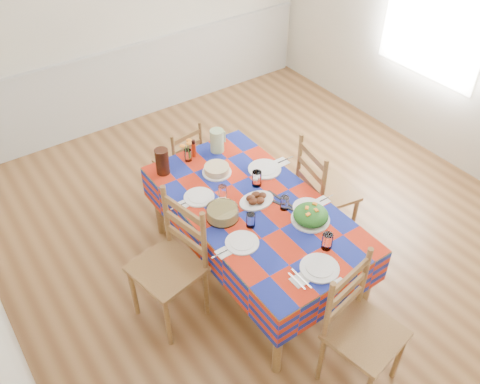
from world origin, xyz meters
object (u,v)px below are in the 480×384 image
(dining_table, at_px, (254,213))
(chair_right, at_px, (323,192))
(chair_left, at_px, (172,265))
(chair_far, at_px, (181,162))
(tea_pitcher, at_px, (162,161))
(meat_platter, at_px, (256,199))
(green_pitcher, at_px, (217,141))
(chair_near, at_px, (360,331))

(dining_table, bearing_deg, chair_right, 0.68)
(dining_table, distance_m, chair_left, 0.75)
(chair_far, bearing_deg, chair_left, 48.13)
(chair_left, bearing_deg, tea_pitcher, 142.61)
(chair_left, distance_m, chair_right, 1.48)
(meat_platter, relative_size, chair_left, 0.27)
(dining_table, distance_m, green_pitcher, 0.81)
(tea_pitcher, relative_size, chair_near, 0.22)
(meat_platter, distance_m, tea_pitcher, 0.84)
(chair_left, bearing_deg, green_pitcher, 118.66)
(tea_pitcher, distance_m, chair_left, 0.90)
(green_pitcher, distance_m, chair_left, 1.22)
(dining_table, relative_size, chair_left, 1.77)
(chair_near, xyz_separation_m, chair_right, (0.75, 1.18, -0.00))
(chair_near, bearing_deg, meat_platter, 77.61)
(chair_near, height_order, chair_left, chair_left)
(tea_pitcher, distance_m, chair_far, 0.70)
(tea_pitcher, relative_size, chair_right, 0.22)
(tea_pitcher, xyz_separation_m, chair_near, (0.36, -1.93, -0.34))
(chair_left, xyz_separation_m, chair_right, (1.48, -0.00, -0.02))
(chair_near, relative_size, chair_right, 1.00)
(green_pitcher, distance_m, chair_near, 1.97)
(green_pitcher, bearing_deg, chair_near, -94.99)
(meat_platter, bearing_deg, chair_far, 91.62)
(chair_far, bearing_deg, meat_platter, 82.23)
(dining_table, height_order, green_pitcher, green_pitcher)
(meat_platter, height_order, chair_near, chair_near)
(chair_right, bearing_deg, dining_table, 101.44)
(green_pitcher, height_order, tea_pitcher, tea_pitcher)
(dining_table, relative_size, chair_near, 1.84)
(chair_near, bearing_deg, dining_table, 79.45)
(dining_table, relative_size, chair_right, 1.85)
(dining_table, xyz_separation_m, meat_platter, (0.04, 0.03, 0.10))
(green_pitcher, xyz_separation_m, chair_far, (-0.15, 0.41, -0.42))
(dining_table, xyz_separation_m, chair_far, (0.01, 1.18, -0.23))
(meat_platter, bearing_deg, dining_table, -141.72)
(chair_far, xyz_separation_m, chair_left, (-0.74, -1.17, 0.11))
(dining_table, height_order, meat_platter, meat_platter)
(chair_near, distance_m, chair_right, 1.40)
(meat_platter, xyz_separation_m, chair_far, (-0.03, 1.15, -0.34))
(chair_far, relative_size, chair_right, 0.83)
(chair_near, bearing_deg, chair_right, 47.46)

